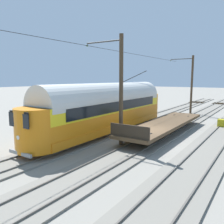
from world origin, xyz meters
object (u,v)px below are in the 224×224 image
at_px(catenary_pole_foreground, 191,84).
at_px(catenary_pole_mid_near, 120,89).
at_px(spare_tie_stack, 117,116).
at_px(vintage_streetcar, 108,107).
at_px(flatcar_adjacent, 164,124).

relative_size(catenary_pole_foreground, catenary_pole_mid_near, 1.00).
bearing_deg(catenary_pole_foreground, spare_tie_stack, 52.17).
height_order(vintage_streetcar, catenary_pole_mid_near, catenary_pole_mid_near).
relative_size(vintage_streetcar, flatcar_adjacent, 1.38).
xyz_separation_m(vintage_streetcar, spare_tie_stack, (3.40, -6.78, -1.99)).
bearing_deg(spare_tie_stack, flatcar_adjacent, 149.38).
bearing_deg(flatcar_adjacent, spare_tie_stack, -30.62).
height_order(flatcar_adjacent, spare_tie_stack, flatcar_adjacent).
bearing_deg(spare_tie_stack, catenary_pole_foreground, -127.83).
bearing_deg(catenary_pole_mid_near, vintage_streetcar, -42.99).
bearing_deg(flatcar_adjacent, catenary_pole_mid_near, 75.02).
distance_m(flatcar_adjacent, spare_tie_stack, 8.82).
bearing_deg(catenary_pole_mid_near, catenary_pole_foreground, -90.00).
height_order(vintage_streetcar, catenary_pole_foreground, catenary_pole_foreground).
height_order(vintage_streetcar, spare_tie_stack, vintage_streetcar).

